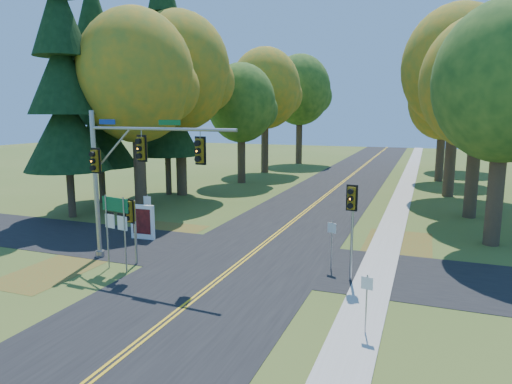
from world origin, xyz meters
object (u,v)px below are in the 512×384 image
(east_signal_pole, at_px, (352,209))
(info_kiosk, at_px, (143,222))
(route_sign_cluster, at_px, (116,218))
(traffic_mast, at_px, (126,166))

(east_signal_pole, distance_m, info_kiosk, 12.43)
(info_kiosk, bearing_deg, route_sign_cluster, -70.85)
(east_signal_pole, height_order, info_kiosk, east_signal_pole)
(traffic_mast, distance_m, east_signal_pole, 10.34)
(traffic_mast, distance_m, route_sign_cluster, 2.46)
(east_signal_pole, bearing_deg, info_kiosk, 175.56)
(east_signal_pole, relative_size, info_kiosk, 2.11)
(east_signal_pole, bearing_deg, traffic_mast, -166.16)
(east_signal_pole, relative_size, route_sign_cluster, 1.21)
(traffic_mast, relative_size, east_signal_pole, 1.90)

